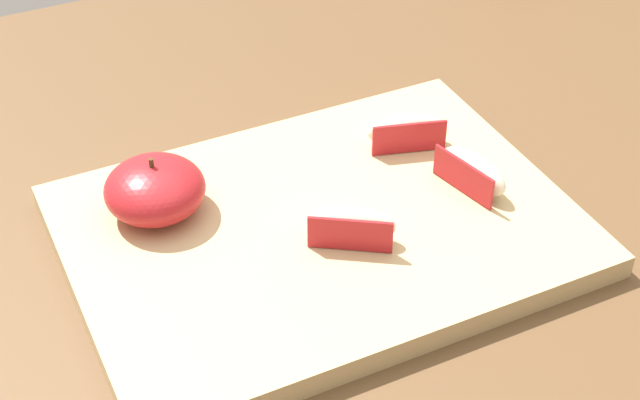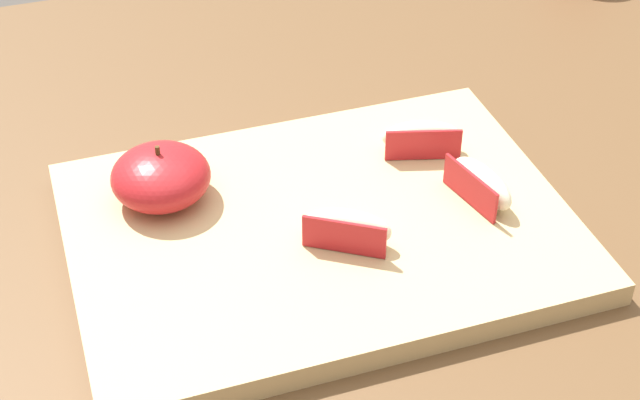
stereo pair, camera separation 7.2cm
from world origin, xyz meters
TOP-DOWN VIEW (x-y plane):
  - dining_table at (0.00, 0.00)m, footprint 1.40×0.84m
  - cutting_board at (-0.06, -0.05)m, footprint 0.38×0.27m
  - apple_half_skin_up at (-0.17, 0.01)m, footprint 0.08×0.08m
  - apple_wedge_middle at (0.04, 0.00)m, footprint 0.07×0.04m
  - apple_wedge_near_knife at (0.06, -0.07)m, footprint 0.04×0.07m
  - apple_wedge_right at (-0.05, -0.08)m, footprint 0.07×0.05m

SIDE VIEW (x-z plane):
  - dining_table at x=0.00m, z-range 0.27..1.02m
  - cutting_board at x=-0.06m, z-range 0.75..0.77m
  - apple_wedge_middle at x=0.04m, z-range 0.77..0.79m
  - apple_wedge_near_knife at x=0.06m, z-range 0.77..0.79m
  - apple_wedge_right at x=-0.05m, z-range 0.77..0.79m
  - apple_half_skin_up at x=-0.17m, z-range 0.76..0.81m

